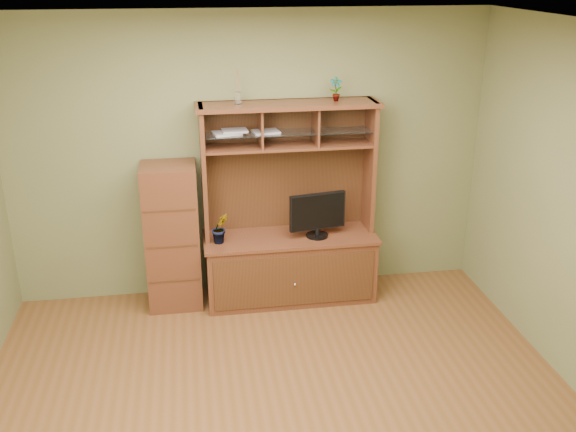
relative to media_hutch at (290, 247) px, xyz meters
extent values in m
cube|color=brown|center=(-0.33, -1.73, -0.53)|extent=(4.50, 4.00, 0.02)
cube|color=white|center=(-0.33, -1.73, 2.19)|extent=(4.50, 4.00, 0.02)
cube|color=#636A3E|center=(-0.33, 0.28, 0.83)|extent=(4.50, 0.02, 2.70)
cube|color=#4D2616|center=(0.00, -0.02, -0.21)|extent=(1.60, 0.55, 0.62)
cube|color=#381E0F|center=(0.00, -0.30, -0.21)|extent=(1.50, 0.01, 0.50)
sphere|color=silver|center=(0.00, -0.32, -0.24)|extent=(0.02, 0.02, 0.02)
cube|color=#4D2616|center=(0.00, -0.02, 0.11)|extent=(1.64, 0.59, 0.03)
cube|color=#4D2616|center=(-0.78, 0.08, 0.75)|extent=(0.04, 0.35, 1.25)
cube|color=#4D2616|center=(0.78, 0.08, 0.75)|extent=(0.04, 0.35, 1.25)
cube|color=#381E0F|center=(0.00, 0.24, 0.75)|extent=(1.52, 0.02, 1.25)
cube|color=#4D2616|center=(0.00, 0.08, 1.36)|extent=(1.66, 0.40, 0.04)
cube|color=#4D2616|center=(0.00, 0.08, 0.98)|extent=(1.52, 0.32, 0.02)
cube|color=#4D2616|center=(-0.25, 0.08, 1.16)|extent=(0.02, 0.31, 0.35)
cube|color=#4D2616|center=(0.25, 0.08, 1.16)|extent=(0.02, 0.31, 0.35)
cube|color=silver|center=(0.00, 0.07, 1.11)|extent=(1.50, 0.27, 0.01)
cylinder|color=black|center=(0.25, -0.08, 0.14)|extent=(0.21, 0.21, 0.02)
cylinder|color=black|center=(0.25, -0.08, 0.18)|extent=(0.04, 0.04, 0.07)
cube|color=black|center=(0.25, -0.08, 0.38)|extent=(0.54, 0.13, 0.35)
imported|color=#2B561D|center=(-0.66, -0.08, 0.27)|extent=(0.19, 0.16, 0.29)
imported|color=#2A6623|center=(0.43, 0.08, 1.49)|extent=(0.12, 0.08, 0.22)
cylinder|color=silver|center=(-0.45, 0.08, 1.43)|extent=(0.06, 0.06, 0.11)
cylinder|color=olive|center=(-0.45, 0.08, 1.58)|extent=(0.04, 0.04, 0.19)
cube|color=#9FA0A4|center=(-0.56, 0.08, 1.12)|extent=(0.28, 0.23, 0.02)
cube|color=#9FA0A4|center=(-0.49, 0.08, 1.14)|extent=(0.23, 0.19, 0.02)
cube|color=#9FA0A4|center=(-0.21, 0.08, 1.12)|extent=(0.26, 0.22, 0.02)
cube|color=#4D2616|center=(-1.10, 0.03, 0.17)|extent=(0.49, 0.44, 1.38)
cube|color=#381E0F|center=(-1.10, -0.20, -0.18)|extent=(0.45, 0.01, 0.02)
cube|color=#381E0F|center=(-1.10, -0.20, 0.17)|extent=(0.45, 0.01, 0.01)
cube|color=#381E0F|center=(-1.10, -0.20, 0.52)|extent=(0.45, 0.01, 0.02)
camera|label=1|loc=(-0.90, -5.54, 2.54)|focal=40.00mm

